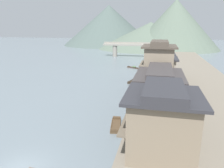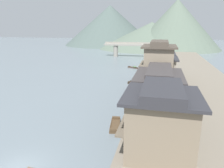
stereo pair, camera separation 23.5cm
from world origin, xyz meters
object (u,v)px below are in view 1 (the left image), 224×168
object	(u,v)px
house_waterfront_far	(160,64)
house_waterfront_narrow	(160,71)
mooring_post_dock_mid	(137,100)
house_waterfront_nearest	(162,121)
mooring_post_dock_near	(125,135)
boat_moored_second	(116,125)
boat_upstream_distant	(144,64)
mooring_post_dock_far	(143,84)
house_waterfront_tall	(158,70)
stone_bridge	(132,48)
boat_midriver_drifting	(134,67)
boat_midriver_upstream	(130,91)
boat_moored_nearest	(134,80)
house_waterfront_second	(159,94)
boat_moored_third	(139,74)
boat_moored_far	(129,99)

from	to	relation	value
house_waterfront_far	house_waterfront_narrow	bearing A→B (deg)	-89.63
house_waterfront_far	mooring_post_dock_mid	xyz separation A→B (m)	(-3.05, -16.85, -2.62)
house_waterfront_nearest	mooring_post_dock_near	size ratio (longest dim) A/B	7.12
boat_moored_second	boat_upstream_distant	xyz separation A→B (m)	(-0.10, 44.50, -0.03)
boat_moored_second	mooring_post_dock_far	distance (m)	15.73
house_waterfront_tall	mooring_post_dock_near	bearing A→B (deg)	-100.72
house_waterfront_narrow	stone_bridge	world-z (taller)	house_waterfront_narrow
boat_midriver_drifting	mooring_post_dock_mid	xyz separation A→B (m)	(4.27, -30.99, 1.05)
boat_midriver_drifting	mooring_post_dock_far	world-z (taller)	mooring_post_dock_far
house_waterfront_tall	mooring_post_dock_mid	bearing A→B (deg)	-126.22
boat_midriver_upstream	boat_moored_second	bearing A→B (deg)	-88.67
boat_moored_nearest	house_waterfront_nearest	distance (m)	28.95
mooring_post_dock_mid	house_waterfront_second	bearing A→B (deg)	-55.90
boat_midriver_upstream	mooring_post_dock_mid	distance (m)	8.29
boat_midriver_drifting	stone_bridge	bearing A→B (deg)	99.16
house_waterfront_tall	boat_moored_third	bearing A→B (deg)	103.82
house_waterfront_second	mooring_post_dock_near	size ratio (longest dim) A/B	9.07
boat_upstream_distant	mooring_post_dock_mid	distance (m)	38.15
house_waterfront_second	mooring_post_dock_mid	world-z (taller)	house_waterfront_second
boat_midriver_drifting	mooring_post_dock_near	bearing A→B (deg)	-84.14
boat_midriver_upstream	house_waterfront_narrow	size ratio (longest dim) A/B	0.78
mooring_post_dock_near	house_waterfront_nearest	bearing A→B (deg)	-23.94
boat_midriver_drifting	mooring_post_dock_far	xyz separation A→B (m)	(4.27, -21.83, 1.11)
house_waterfront_tall	house_waterfront_narrow	distance (m)	5.88
boat_moored_second	house_waterfront_nearest	size ratio (longest dim) A/B	0.57
house_waterfront_second	house_waterfront_tall	size ratio (longest dim) A/B	0.96
boat_moored_nearest	mooring_post_dock_near	xyz separation A→B (m)	(2.37, -26.64, 1.19)
boat_moored_far	boat_midriver_drifting	world-z (taller)	boat_moored_far
boat_moored_nearest	boat_upstream_distant	xyz separation A→B (m)	(0.44, 22.02, -0.00)
house_waterfront_second	house_waterfront_narrow	world-z (taller)	same
house_waterfront_far	mooring_post_dock_mid	size ratio (longest dim) A/B	10.12
boat_moored_second	mooring_post_dock_near	distance (m)	4.69
boat_midriver_drifting	boat_midriver_upstream	bearing A→B (deg)	-84.79
boat_upstream_distant	mooring_post_dock_far	bearing A→B (deg)	-86.18
house_waterfront_narrow	mooring_post_dock_mid	size ratio (longest dim) A/B	8.05
house_waterfront_second	mooring_post_dock_far	xyz separation A→B (m)	(-2.96, 13.54, -2.55)
house_waterfront_nearest	house_waterfront_tall	world-z (taller)	house_waterfront_tall
house_waterfront_nearest	house_waterfront_tall	distance (m)	15.82
stone_bridge	mooring_post_dock_near	bearing A→B (deg)	-82.95
mooring_post_dock_mid	boat_midriver_drifting	bearing A→B (deg)	97.84
boat_moored_second	boat_midriver_upstream	xyz separation A→B (m)	(-0.33, 14.33, -0.07)
house_waterfront_nearest	mooring_post_dock_far	xyz separation A→B (m)	(-3.35, 21.23, -2.56)
boat_moored_far	mooring_post_dock_near	xyz separation A→B (m)	(1.57, -13.64, 1.10)
house_waterfront_far	mooring_post_dock_near	bearing A→B (deg)	-96.35
house_waterfront_nearest	boat_moored_second	bearing A→B (deg)	132.53
house_waterfront_tall	mooring_post_dock_near	distance (m)	15.02
boat_moored_third	house_waterfront_second	distance (m)	27.62
boat_midriver_drifting	mooring_post_dock_far	bearing A→B (deg)	-78.94
house_waterfront_narrow	mooring_post_dock_far	bearing A→B (deg)	-175.49
mooring_post_dock_mid	stone_bridge	xyz separation A→B (m)	(-8.03, 54.33, 2.44)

